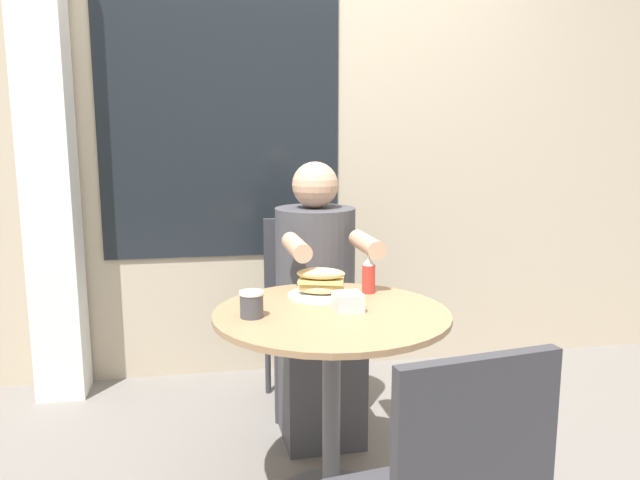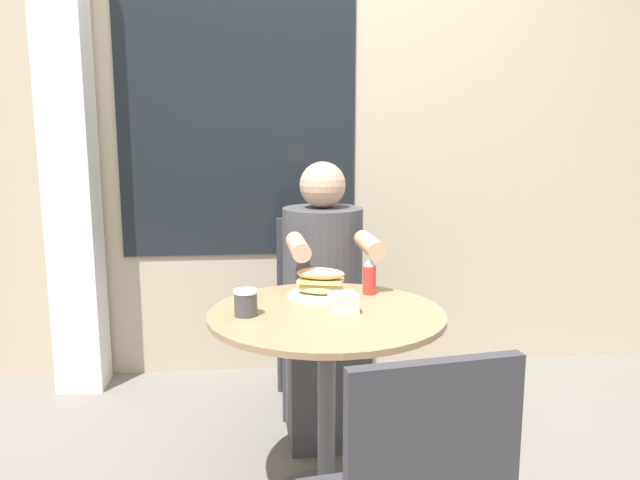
# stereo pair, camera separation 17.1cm
# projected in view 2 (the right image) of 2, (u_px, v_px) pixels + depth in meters

# --- Properties ---
(storefront_wall) EXTENTS (8.00, 0.09, 2.80)m
(storefront_wall) POSITION_uv_depth(u_px,v_px,m) (297.00, 107.00, 3.22)
(storefront_wall) COLOR #B7A88E
(storefront_wall) RESTS_ON ground_plane
(lattice_pillar) EXTENTS (0.22, 0.22, 2.40)m
(lattice_pillar) POSITION_uv_depth(u_px,v_px,m) (69.00, 148.00, 2.98)
(lattice_pillar) COLOR silver
(lattice_pillar) RESTS_ON ground_plane
(cafe_table) EXTENTS (0.78, 0.78, 0.70)m
(cafe_table) POSITION_uv_depth(u_px,v_px,m) (327.00, 365.00, 2.07)
(cafe_table) COLOR #997551
(cafe_table) RESTS_ON ground_plane
(diner_chair) EXTENTS (0.39, 0.39, 0.87)m
(diner_chair) POSITION_uv_depth(u_px,v_px,m) (315.00, 292.00, 2.97)
(diner_chair) COLOR #333338
(diner_chair) RESTS_ON ground_plane
(seated_diner) EXTENTS (0.35, 0.61, 1.16)m
(seated_diner) POSITION_uv_depth(u_px,v_px,m) (324.00, 318.00, 2.63)
(seated_diner) COLOR #424247
(seated_diner) RESTS_ON ground_plane
(sandwich_on_plate) EXTENTS (0.24, 0.24, 0.10)m
(sandwich_on_plate) POSITION_uv_depth(u_px,v_px,m) (321.00, 284.00, 2.22)
(sandwich_on_plate) COLOR white
(sandwich_on_plate) RESTS_ON cafe_table
(drink_cup) EXTENTS (0.08, 0.08, 0.08)m
(drink_cup) POSITION_uv_depth(u_px,v_px,m) (246.00, 303.00, 1.98)
(drink_cup) COLOR #424247
(drink_cup) RESTS_ON cafe_table
(napkin_box) EXTENTS (0.10, 0.10, 0.06)m
(napkin_box) POSITION_uv_depth(u_px,v_px,m) (343.00, 302.00, 2.03)
(napkin_box) COLOR silver
(napkin_box) RESTS_ON cafe_table
(condiment_bottle) EXTENTS (0.05, 0.05, 0.13)m
(condiment_bottle) POSITION_uv_depth(u_px,v_px,m) (369.00, 277.00, 2.24)
(condiment_bottle) COLOR red
(condiment_bottle) RESTS_ON cafe_table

